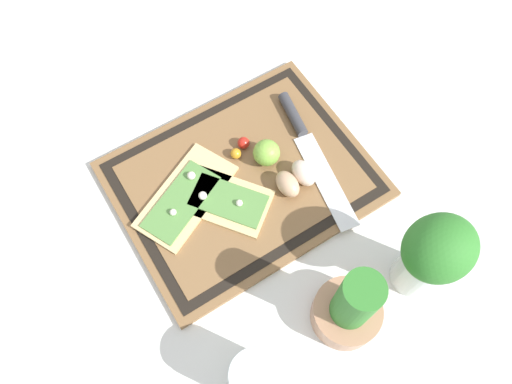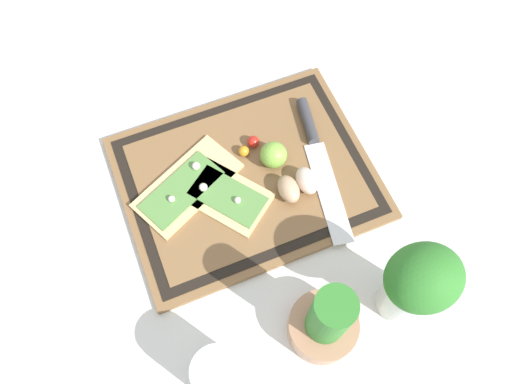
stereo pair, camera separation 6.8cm
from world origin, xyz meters
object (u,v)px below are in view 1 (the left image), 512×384
object	(u,v)px
knife	(304,136)
egg_brown	(288,184)
herb_pot	(350,308)
herb_glass	(433,255)
cherry_tomato_red	(244,143)
egg_pink	(303,173)
pizza_slice_near	(185,197)
cherry_tomato_yellow	(236,154)
pizza_slice_far	(223,200)
sauce_jar	(256,379)
lime	(267,153)

from	to	relation	value
knife	egg_brown	size ratio (longest dim) A/B	5.49
herb_pot	herb_glass	distance (m)	0.15
herb_glass	cherry_tomato_red	bearing A→B (deg)	-73.01
egg_brown	egg_pink	xyz separation A→B (m)	(-0.04, -0.00, 0.00)
pizza_slice_near	cherry_tomato_yellow	world-z (taller)	pizza_slice_near
pizza_slice_far	herb_pot	distance (m)	0.30
sauce_jar	herb_glass	bearing A→B (deg)	-179.65
pizza_slice_near	herb_pot	bearing A→B (deg)	110.43
egg_brown	egg_pink	distance (m)	0.04
pizza_slice_near	herb_pot	distance (m)	0.36
pizza_slice_near	egg_brown	xyz separation A→B (m)	(-0.17, 0.08, 0.01)
cherry_tomato_red	egg_brown	bearing A→B (deg)	99.55
egg_pink	lime	world-z (taller)	lime
knife	lime	bearing A→B (deg)	0.53
egg_brown	knife	bearing A→B (deg)	-140.04
egg_brown	lime	xyz separation A→B (m)	(-0.00, -0.07, 0.01)
knife	cherry_tomato_yellow	distance (m)	0.14
pizza_slice_near	lime	xyz separation A→B (m)	(-0.17, 0.01, 0.02)
pizza_slice_far	egg_brown	distance (m)	0.12
knife	cherry_tomato_yellow	bearing A→B (deg)	-15.12
egg_pink	herb_pot	distance (m)	0.27
pizza_slice_near	cherry_tomato_yellow	distance (m)	0.13
pizza_slice_near	cherry_tomato_yellow	size ratio (longest dim) A/B	10.80
pizza_slice_far	egg_pink	size ratio (longest dim) A/B	3.53
cherry_tomato_red	lime	bearing A→B (deg)	113.53
egg_brown	herb_pot	world-z (taller)	herb_pot
pizza_slice_near	egg_brown	bearing A→B (deg)	154.02
pizza_slice_near	egg_pink	bearing A→B (deg)	159.05
cherry_tomato_yellow	cherry_tomato_red	bearing A→B (deg)	-154.43
lime	herb_glass	world-z (taller)	herb_glass
pizza_slice_far	cherry_tomato_yellow	bearing A→B (deg)	-135.19
egg_pink	herb_pot	bearing A→B (deg)	71.06
egg_pink	cherry_tomato_red	xyz separation A→B (m)	(0.06, -0.12, -0.01)
sauce_jar	lime	bearing A→B (deg)	-125.02
knife	cherry_tomato_red	size ratio (longest dim) A/B	13.24
herb_pot	sauce_jar	distance (m)	0.19
cherry_tomato_red	egg_pink	bearing A→B (deg)	116.23
pizza_slice_near	herb_glass	distance (m)	0.45
pizza_slice_near	pizza_slice_far	distance (m)	0.07
lime	cherry_tomato_yellow	distance (m)	0.06
sauce_jar	cherry_tomato_red	bearing A→B (deg)	-118.99
pizza_slice_far	knife	world-z (taller)	pizza_slice_far
egg_brown	herb_pot	xyz separation A→B (m)	(0.05, 0.25, 0.03)
cherry_tomato_red	cherry_tomato_yellow	size ratio (longest dim) A/B	1.11
knife	egg_pink	bearing A→B (deg)	54.45
egg_brown	cherry_tomato_yellow	size ratio (longest dim) A/B	2.68
pizza_slice_near	herb_pot	xyz separation A→B (m)	(-0.12, 0.34, 0.05)
pizza_slice_near	knife	bearing A→B (deg)	177.90
egg_pink	herb_glass	xyz separation A→B (m)	(-0.06, 0.26, 0.09)
pizza_slice_far	lime	xyz separation A→B (m)	(-0.12, -0.03, 0.02)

